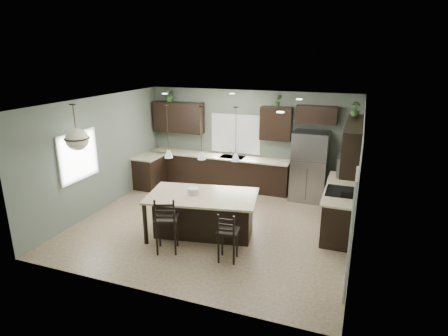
% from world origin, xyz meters
% --- Properties ---
extents(ground, '(6.00, 6.00, 0.00)m').
position_xyz_m(ground, '(0.00, 0.00, 0.00)').
color(ground, '#9E8466').
rests_on(ground, ground).
extents(pantry_door, '(0.04, 0.82, 2.04)m').
position_xyz_m(pantry_door, '(2.98, -1.55, 1.02)').
color(pantry_door, white).
rests_on(pantry_door, ground).
extents(window_back, '(1.35, 0.02, 1.00)m').
position_xyz_m(window_back, '(-0.40, 2.73, 1.55)').
color(window_back, white).
rests_on(window_back, room_shell).
extents(window_left, '(0.02, 1.10, 1.00)m').
position_xyz_m(window_left, '(-2.98, -0.80, 1.55)').
color(window_left, white).
rests_on(window_left, room_shell).
extents(left_return_cabs, '(0.60, 0.90, 0.90)m').
position_xyz_m(left_return_cabs, '(-2.70, 1.70, 0.45)').
color(left_return_cabs, black).
rests_on(left_return_cabs, ground).
extents(left_return_countertop, '(0.66, 0.96, 0.04)m').
position_xyz_m(left_return_countertop, '(-2.68, 1.70, 0.92)').
color(left_return_countertop, beige).
rests_on(left_return_countertop, left_return_cabs).
extents(back_lower_cabs, '(4.20, 0.60, 0.90)m').
position_xyz_m(back_lower_cabs, '(-0.85, 2.45, 0.45)').
color(back_lower_cabs, black).
rests_on(back_lower_cabs, ground).
extents(back_countertop, '(4.20, 0.66, 0.04)m').
position_xyz_m(back_countertop, '(-0.85, 2.43, 0.92)').
color(back_countertop, beige).
rests_on(back_countertop, back_lower_cabs).
extents(sink_inset, '(0.70, 0.45, 0.01)m').
position_xyz_m(sink_inset, '(-0.40, 2.43, 0.94)').
color(sink_inset, gray).
rests_on(sink_inset, back_countertop).
extents(faucet, '(0.02, 0.02, 0.28)m').
position_xyz_m(faucet, '(-0.40, 2.40, 1.08)').
color(faucet, silver).
rests_on(faucet, back_countertop).
extents(back_upper_left, '(1.55, 0.34, 0.90)m').
position_xyz_m(back_upper_left, '(-2.15, 2.58, 1.95)').
color(back_upper_left, black).
rests_on(back_upper_left, room_shell).
extents(back_upper_right, '(0.85, 0.34, 0.90)m').
position_xyz_m(back_upper_right, '(0.80, 2.58, 1.95)').
color(back_upper_right, black).
rests_on(back_upper_right, room_shell).
extents(fridge_header, '(1.05, 0.34, 0.45)m').
position_xyz_m(fridge_header, '(1.85, 2.58, 2.25)').
color(fridge_header, black).
rests_on(fridge_header, room_shell).
extents(right_lower_cabs, '(0.60, 2.35, 0.90)m').
position_xyz_m(right_lower_cabs, '(2.70, 0.87, 0.45)').
color(right_lower_cabs, black).
rests_on(right_lower_cabs, ground).
extents(right_countertop, '(0.66, 2.35, 0.04)m').
position_xyz_m(right_countertop, '(2.68, 0.87, 0.92)').
color(right_countertop, beige).
rests_on(right_countertop, right_lower_cabs).
extents(cooktop, '(0.58, 0.75, 0.02)m').
position_xyz_m(cooktop, '(2.68, 0.60, 0.94)').
color(cooktop, black).
rests_on(cooktop, right_countertop).
extents(wall_oven_front, '(0.01, 0.72, 0.60)m').
position_xyz_m(wall_oven_front, '(2.40, 0.60, 0.45)').
color(wall_oven_front, gray).
rests_on(wall_oven_front, right_lower_cabs).
extents(right_upper_cabs, '(0.34, 2.35, 0.90)m').
position_xyz_m(right_upper_cabs, '(2.83, 0.87, 1.95)').
color(right_upper_cabs, black).
rests_on(right_upper_cabs, room_shell).
extents(microwave, '(0.40, 0.75, 0.40)m').
position_xyz_m(microwave, '(2.78, 0.60, 1.55)').
color(microwave, gray).
rests_on(microwave, right_upper_cabs).
extents(refrigerator, '(0.90, 0.74, 1.85)m').
position_xyz_m(refrigerator, '(1.79, 2.30, 0.93)').
color(refrigerator, gray).
rests_on(refrigerator, ground).
extents(kitchen_island, '(2.48, 1.69, 0.92)m').
position_xyz_m(kitchen_island, '(-0.03, -0.57, 0.46)').
color(kitchen_island, black).
rests_on(kitchen_island, ground).
extents(serving_dish, '(0.24, 0.24, 0.14)m').
position_xyz_m(serving_dish, '(-0.22, -0.61, 0.99)').
color(serving_dish, silver).
rests_on(serving_dish, kitchen_island).
extents(bar_stool_left, '(0.56, 0.56, 1.17)m').
position_xyz_m(bar_stool_left, '(-0.41, -1.45, 0.59)').
color(bar_stool_left, black).
rests_on(bar_stool_left, ground).
extents(bar_stool_right, '(0.41, 0.41, 1.00)m').
position_xyz_m(bar_stool_right, '(0.83, -1.36, 0.50)').
color(bar_stool_right, black).
rests_on(bar_stool_right, ground).
extents(pendant_left, '(0.17, 0.17, 1.10)m').
position_xyz_m(pendant_left, '(-0.71, -0.70, 2.25)').
color(pendant_left, white).
rests_on(pendant_left, room_shell).
extents(pendant_center, '(0.17, 0.17, 1.10)m').
position_xyz_m(pendant_center, '(-0.03, -0.57, 2.25)').
color(pendant_center, silver).
rests_on(pendant_center, room_shell).
extents(pendant_right, '(0.17, 0.17, 1.10)m').
position_xyz_m(pendant_right, '(0.66, -0.45, 2.25)').
color(pendant_right, white).
rests_on(pendant_right, room_shell).
extents(chandelier, '(0.52, 0.52, 0.99)m').
position_xyz_m(chandelier, '(-2.60, -1.19, 2.31)').
color(chandelier, beige).
rests_on(chandelier, room_shell).
extents(plant_back_left, '(0.36, 0.31, 0.39)m').
position_xyz_m(plant_back_left, '(-2.39, 2.55, 2.59)').
color(plant_back_left, '#2A5625').
rests_on(plant_back_left, back_upper_left).
extents(plant_back_right, '(0.22, 0.19, 0.34)m').
position_xyz_m(plant_back_right, '(0.84, 2.55, 2.57)').
color(plant_back_right, '#365826').
rests_on(plant_back_right, back_upper_right).
extents(plant_right_wall, '(0.23, 0.23, 0.34)m').
position_xyz_m(plant_right_wall, '(2.80, 1.55, 2.57)').
color(plant_right_wall, '#305625').
rests_on(plant_right_wall, right_upper_cabs).
extents(room_shell, '(6.00, 6.00, 6.00)m').
position_xyz_m(room_shell, '(0.00, 0.00, 1.70)').
color(room_shell, slate).
rests_on(room_shell, ground).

